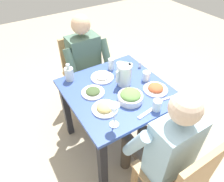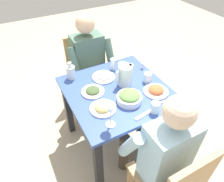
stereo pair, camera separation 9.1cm
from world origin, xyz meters
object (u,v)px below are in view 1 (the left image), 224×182
(water_glass_far_right, at_px, (146,76))
(oil_carafe, at_px, (69,74))
(plate_fries, at_px, (105,108))
(water_pitcher, at_px, (124,75))
(diner_far, at_px, (162,144))
(water_glass_by_pitcher, at_px, (111,64))
(plate_dolmas, at_px, (93,92))
(dining_table, at_px, (117,101))
(plate_yoghurt, at_px, (102,77))
(chair_far, at_px, (179,178))
(chair_near, at_px, (81,69))
(water_glass_near_right, at_px, (120,68))
(diner_near, at_px, (88,67))
(water_glass_near_left, at_px, (157,105))
(plate_rice_curry, at_px, (156,88))
(salt_shaker, at_px, (140,65))
(wine_glass, at_px, (114,111))
(salad_bowl, at_px, (130,96))

(water_glass_far_right, height_order, oil_carafe, oil_carafe)
(plate_fries, bearing_deg, water_pitcher, -148.68)
(diner_far, bearing_deg, water_pitcher, -98.25)
(water_glass_by_pitcher, height_order, oil_carafe, oil_carafe)
(diner_far, distance_m, plate_fries, 0.49)
(diner_far, xyz_separation_m, plate_dolmas, (0.20, -0.64, 0.11))
(dining_table, relative_size, water_glass_by_pitcher, 7.66)
(dining_table, xyz_separation_m, water_glass_far_right, (-0.29, 0.02, 0.17))
(plate_yoghurt, relative_size, oil_carafe, 1.27)
(plate_yoghurt, height_order, water_glass_by_pitcher, water_glass_by_pitcher)
(chair_far, height_order, plate_fries, chair_far)
(chair_near, xyz_separation_m, plate_fries, (0.22, 0.93, 0.26))
(plate_yoghurt, bearing_deg, chair_near, -93.47)
(diner_far, distance_m, water_glass_near_right, 0.79)
(chair_near, distance_m, diner_near, 0.25)
(diner_far, bearing_deg, diner_near, -90.10)
(plate_dolmas, bearing_deg, water_glass_near_right, -161.21)
(water_pitcher, bearing_deg, water_glass_near_left, 94.40)
(plate_rice_curry, xyz_separation_m, water_glass_near_left, (0.15, 0.18, 0.03))
(diner_near, relative_size, water_glass_far_right, 13.47)
(water_glass_near_left, relative_size, salt_shaker, 1.66)
(plate_yoghurt, bearing_deg, wine_glass, 68.76)
(diner_near, height_order, salad_bowl, diner_near)
(plate_yoghurt, height_order, water_glass_near_left, water_glass_near_left)
(salad_bowl, bearing_deg, chair_near, -89.55)
(diner_far, xyz_separation_m, plate_fries, (0.22, -0.43, 0.11))
(plate_yoghurt, bearing_deg, water_glass_by_pitcher, -150.34)
(chair_far, bearing_deg, water_pitcher, -96.21)
(wine_glass, bearing_deg, plate_yoghurt, -111.24)
(diner_near, bearing_deg, salad_bowl, 90.58)
(chair_near, relative_size, salad_bowl, 4.28)
(chair_near, distance_m, diner_far, 1.36)
(water_pitcher, bearing_deg, water_glass_far_right, 164.68)
(chair_near, distance_m, plate_dolmas, 0.78)
(chair_near, relative_size, water_pitcher, 4.52)
(plate_rice_curry, xyz_separation_m, wine_glass, (0.50, 0.14, 0.12))
(dining_table, relative_size, water_glass_far_right, 9.87)
(water_pitcher, height_order, plate_rice_curry, water_pitcher)
(oil_carafe, bearing_deg, plate_rice_curry, 136.80)
(water_glass_by_pitcher, distance_m, wine_glass, 0.71)
(plate_dolmas, xyz_separation_m, water_glass_by_pitcher, (-0.32, -0.23, 0.04))
(water_glass_by_pitcher, distance_m, water_glass_near_right, 0.11)
(dining_table, height_order, chair_near, chair_near)
(salad_bowl, distance_m, salt_shaker, 0.50)
(chair_near, height_order, water_glass_by_pitcher, chair_near)
(water_glass_by_pitcher, xyz_separation_m, water_glass_far_right, (-0.17, 0.32, -0.01))
(dining_table, height_order, water_glass_near_right, water_glass_near_right)
(water_pitcher, height_order, water_glass_by_pitcher, water_pitcher)
(chair_far, xyz_separation_m, plate_rice_curry, (-0.27, -0.60, 0.26))
(diner_near, distance_m, water_pitcher, 0.58)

